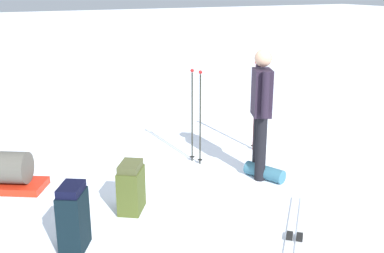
% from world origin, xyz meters
% --- Properties ---
extents(ground_plane, '(80.00, 80.00, 0.00)m').
position_xyz_m(ground_plane, '(0.00, 0.00, 0.00)').
color(ground_plane, white).
extents(skier_standing, '(0.53, 0.34, 1.70)m').
position_xyz_m(skier_standing, '(-0.39, -0.80, 0.95)').
color(skier_standing, black).
rests_on(skier_standing, ground_plane).
extents(ski_pair_near, '(1.57, 1.41, 0.05)m').
position_xyz_m(ski_pair_near, '(-1.91, -0.23, 0.01)').
color(ski_pair_near, silver).
rests_on(ski_pair_near, ground_plane).
extents(backpack_large_dark, '(0.45, 0.41, 0.58)m').
position_xyz_m(backpack_large_dark, '(-0.58, 1.04, 0.28)').
color(backpack_large_dark, '#45511F').
rests_on(backpack_large_dark, ground_plane).
extents(backpack_bright, '(0.41, 0.37, 0.67)m').
position_xyz_m(backpack_bright, '(-1.10, 1.80, 0.33)').
color(backpack_bright, black).
rests_on(backpack_bright, ground_plane).
extents(ski_poles_planted_near, '(0.15, 0.10, 1.39)m').
position_xyz_m(ski_poles_planted_near, '(0.51, -1.34, 0.77)').
color(ski_poles_planted_near, maroon).
rests_on(ski_poles_planted_near, ground_plane).
extents(ski_poles_planted_far, '(0.23, 0.12, 1.35)m').
position_xyz_m(ski_poles_planted_far, '(0.45, -0.28, 0.75)').
color(ski_poles_planted_far, black).
rests_on(ski_poles_planted_far, ground_plane).
extents(sleeping_mat_rolled, '(0.58, 0.38, 0.18)m').
position_xyz_m(sleeping_mat_rolled, '(-0.48, -0.83, 0.09)').
color(sleeping_mat_rolled, '#376D85').
rests_on(sleeping_mat_rolled, ground_plane).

